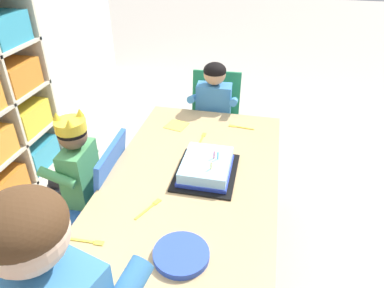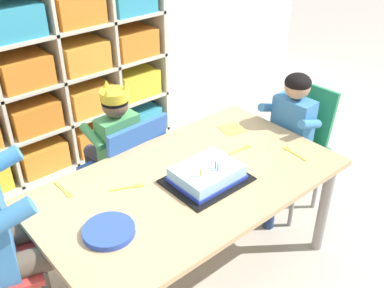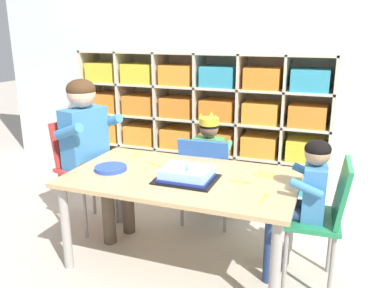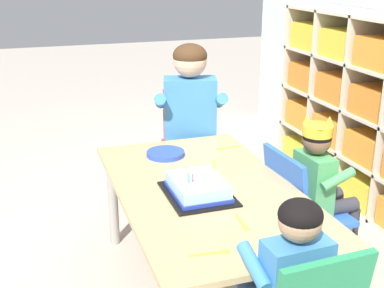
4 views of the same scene
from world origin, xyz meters
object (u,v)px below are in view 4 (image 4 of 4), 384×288
(birthday_cake_on_tray, at_px, (198,188))
(fork_beside_plate_stack, at_px, (214,166))
(classroom_chair_blue, at_px, (299,205))
(fork_at_table_front_edge, at_px, (227,148))
(activity_table, at_px, (206,202))
(fork_scattered_mid_table, at_px, (242,223))
(adult_helper_seated, at_px, (191,116))
(guest_at_table_side, at_px, (286,278))
(child_with_crown, at_px, (321,179))
(paper_plate_stack, at_px, (166,154))
(fork_near_child_seat, at_px, (213,253))
(classroom_chair_adult_side, at_px, (190,141))

(birthday_cake_on_tray, bearing_deg, fork_beside_plate_stack, 147.45)
(classroom_chair_blue, height_order, fork_at_table_front_edge, classroom_chair_blue)
(activity_table, distance_m, fork_at_table_front_edge, 0.53)
(fork_scattered_mid_table, bearing_deg, birthday_cake_on_tray, 18.37)
(adult_helper_seated, relative_size, guest_at_table_side, 1.28)
(child_with_crown, height_order, paper_plate_stack, child_with_crown)
(child_with_crown, xyz_separation_m, fork_at_table_front_edge, (-0.44, -0.31, 0.04))
(fork_near_child_seat, bearing_deg, classroom_chair_blue, -134.60)
(birthday_cake_on_tray, bearing_deg, child_with_crown, 95.54)
(activity_table, distance_m, classroom_chair_adult_side, 0.87)
(fork_beside_plate_stack, distance_m, fork_near_child_seat, 0.79)
(classroom_chair_adult_side, distance_m, adult_helper_seated, 0.23)
(activity_table, relative_size, birthday_cake_on_tray, 3.92)
(child_with_crown, relative_size, fork_near_child_seat, 5.70)
(activity_table, bearing_deg, paper_plate_stack, -172.10)
(paper_plate_stack, xyz_separation_m, fork_beside_plate_stack, (0.21, 0.18, -0.01))
(classroom_chair_blue, distance_m, child_with_crown, 0.17)
(guest_at_table_side, xyz_separation_m, fork_at_table_front_edge, (-1.14, 0.26, 0.02))
(activity_table, relative_size, classroom_chair_blue, 2.00)
(paper_plate_stack, distance_m, fork_scattered_mid_table, 0.79)
(fork_at_table_front_edge, bearing_deg, adult_helper_seated, 109.16)
(adult_helper_seated, height_order, fork_at_table_front_edge, adult_helper_seated)
(child_with_crown, bearing_deg, adult_helper_seated, 27.63)
(fork_beside_plate_stack, xyz_separation_m, fork_near_child_seat, (0.74, -0.28, -0.00))
(child_with_crown, relative_size, fork_scattered_mid_table, 6.32)
(fork_beside_plate_stack, bearing_deg, child_with_crown, -90.46)
(classroom_chair_blue, relative_size, fork_scattered_mid_table, 5.13)
(child_with_crown, xyz_separation_m, birthday_cake_on_tray, (0.06, -0.65, 0.07))
(adult_helper_seated, xyz_separation_m, birthday_cake_on_tray, (0.78, -0.23, -0.08))
(paper_plate_stack, bearing_deg, fork_at_table_front_edge, 91.03)
(classroom_chair_adult_side, relative_size, fork_at_table_front_edge, 5.57)
(classroom_chair_blue, distance_m, paper_plate_stack, 0.71)
(activity_table, bearing_deg, fork_at_table_front_edge, 147.84)
(fork_beside_plate_stack, height_order, fork_near_child_seat, same)
(birthday_cake_on_tray, distance_m, fork_beside_plate_stack, 0.33)
(birthday_cake_on_tray, height_order, fork_beside_plate_stack, birthday_cake_on_tray)
(birthday_cake_on_tray, xyz_separation_m, fork_near_child_seat, (0.46, -0.10, -0.03))
(activity_table, distance_m, birthday_cake_on_tray, 0.12)
(classroom_chair_adult_side, distance_m, paper_plate_stack, 0.49)
(fork_scattered_mid_table, xyz_separation_m, fork_near_child_seat, (0.16, -0.18, -0.00))
(fork_at_table_front_edge, bearing_deg, paper_plate_stack, 178.83)
(adult_helper_seated, xyz_separation_m, fork_at_table_front_edge, (0.29, 0.11, -0.11))
(birthday_cake_on_tray, bearing_deg, classroom_chair_adult_side, 163.89)
(adult_helper_seated, bearing_deg, fork_at_table_front_edge, -52.76)
(fork_beside_plate_stack, bearing_deg, activity_table, 176.40)
(child_with_crown, height_order, birthday_cake_on_tray, child_with_crown)
(activity_table, distance_m, fork_near_child_seat, 0.54)
(fork_near_child_seat, bearing_deg, fork_beside_plate_stack, -104.53)
(fork_at_table_front_edge, distance_m, fork_beside_plate_stack, 0.27)
(birthday_cake_on_tray, height_order, fork_scattered_mid_table, birthday_cake_on_tray)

